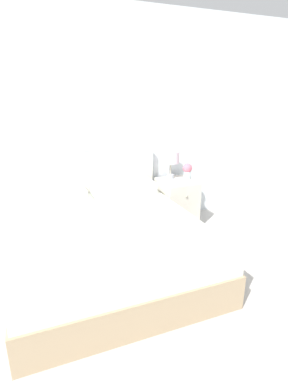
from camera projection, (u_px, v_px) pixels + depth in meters
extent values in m
plane|color=#BCB7B2|center=(88.00, 230.00, 3.79)|extent=(12.00, 12.00, 0.00)
cube|color=white|center=(80.00, 124.00, 3.44)|extent=(8.00, 0.06, 2.60)
cube|color=tan|center=(107.00, 256.00, 2.89)|extent=(1.70, 1.92, 0.29)
cube|color=white|center=(106.00, 232.00, 2.81)|extent=(1.67, 1.88, 0.21)
cube|color=silver|center=(86.00, 193.00, 3.61)|extent=(1.74, 0.05, 0.98)
cube|color=white|center=(52.00, 197.00, 3.24)|extent=(0.71, 0.36, 0.14)
cube|color=white|center=(124.00, 188.00, 3.53)|extent=(0.71, 0.36, 0.14)
cube|color=silver|center=(176.00, 203.00, 3.86)|extent=(0.42, 0.48, 0.60)
sphere|color=#B2AD93|center=(187.00, 196.00, 3.59)|extent=(0.02, 0.02, 0.02)
cylinder|color=#A8B2BC|center=(170.00, 176.00, 3.84)|extent=(0.09, 0.09, 0.06)
cylinder|color=#B7B29E|center=(170.00, 169.00, 3.81)|extent=(0.02, 0.02, 0.15)
cylinder|color=silver|center=(171.00, 157.00, 3.76)|extent=(0.21, 0.21, 0.15)
cylinder|color=silver|center=(187.00, 175.00, 3.81)|extent=(0.09, 0.09, 0.10)
sphere|color=#E06B7F|center=(187.00, 168.00, 3.78)|extent=(0.12, 0.12, 0.12)
sphere|color=#609356|center=(189.00, 170.00, 3.80)|extent=(0.05, 0.05, 0.05)
cylinder|color=white|center=(176.00, 183.00, 3.64)|extent=(0.11, 0.11, 0.01)
cylinder|color=white|center=(176.00, 181.00, 3.63)|extent=(0.07, 0.07, 0.05)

